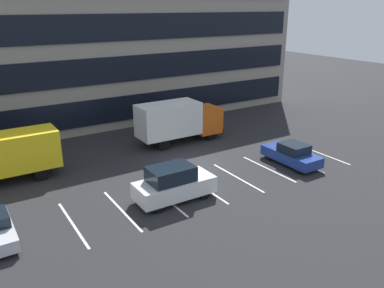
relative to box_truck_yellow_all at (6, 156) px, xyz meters
The scene contains 7 objects.
ground_plane 12.63m from the box_truck_yellow_all, 20.33° to the right, with size 120.00×120.00×0.00m, color #262628.
office_building 18.75m from the box_truck_yellow_all, 49.27° to the left, with size 39.70×13.62×14.40m.
lot_markings 14.10m from the box_truck_yellow_all, 33.09° to the right, with size 19.74×5.40×0.01m.
box_truck_yellow_all is the anchor object (origin of this frame).
box_truck_orange 13.52m from the box_truck_yellow_all, ahead, with size 7.49×2.48×3.47m.
suv_white 11.32m from the box_truck_yellow_all, 45.73° to the right, with size 4.81×2.04×2.17m.
sedan_navy 19.63m from the box_truck_yellow_all, 23.62° to the right, with size 1.88×4.50×1.61m.
Camera 1 is at (-14.28, -22.21, 11.08)m, focal length 36.85 mm.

